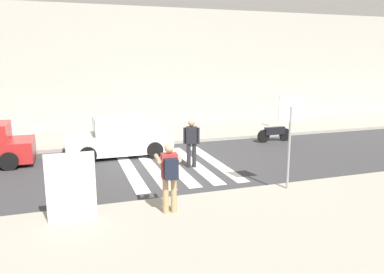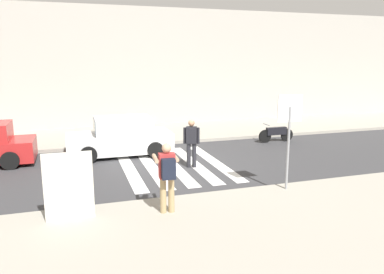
{
  "view_description": "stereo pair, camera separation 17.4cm",
  "coord_description": "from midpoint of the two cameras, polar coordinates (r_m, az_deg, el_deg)",
  "views": [
    {
      "loc": [
        -3.52,
        -12.53,
        3.79
      ],
      "look_at": [
        0.6,
        -0.2,
        1.1
      ],
      "focal_mm": 35.0,
      "sensor_mm": 36.0,
      "label": 1
    },
    {
      "loc": [
        -3.36,
        -12.59,
        3.79
      ],
      "look_at": [
        0.6,
        -0.2,
        1.1
      ],
      "focal_mm": 35.0,
      "sensor_mm": 36.0,
      "label": 2
    }
  ],
  "objects": [
    {
      "name": "crosswalk_stripe_2",
      "position": [
        13.75,
        -2.53,
        -4.31
      ],
      "size": [
        0.44,
        5.2,
        0.01
      ],
      "primitive_type": "cube",
      "color": "silver",
      "rests_on": "ground"
    },
    {
      "name": "crosswalk_stripe_4",
      "position": [
        14.23,
        3.71,
        -3.77
      ],
      "size": [
        0.44,
        5.2,
        0.01
      ],
      "primitive_type": "cube",
      "color": "silver",
      "rests_on": "ground"
    },
    {
      "name": "crosswalk_stripe_0",
      "position": [
        13.44,
        -9.15,
        -4.83
      ],
      "size": [
        0.44,
        5.2,
        0.01
      ],
      "primitive_type": "cube",
      "color": "silver",
      "rests_on": "ground"
    },
    {
      "name": "ground_plane",
      "position": [
        13.56,
        -2.31,
        -4.55
      ],
      "size": [
        120.0,
        120.0,
        0.0
      ],
      "primitive_type": "plane",
      "color": "#38383A"
    },
    {
      "name": "stop_sign",
      "position": [
        10.78,
        15.05,
        2.37
      ],
      "size": [
        0.76,
        0.08,
        2.71
      ],
      "color": "gray",
      "rests_on": "sidewalk_near"
    },
    {
      "name": "parked_car_white",
      "position": [
        15.28,
        -10.49,
        -0.08
      ],
      "size": [
        4.1,
        1.92,
        1.55
      ],
      "color": "white",
      "rests_on": "ground"
    },
    {
      "name": "sidewalk_far",
      "position": [
        19.24,
        -7.08,
        0.45
      ],
      "size": [
        60.0,
        4.8,
        0.14
      ],
      "primitive_type": "cube",
      "color": "#9E998C",
      "rests_on": "ground"
    },
    {
      "name": "photographer_with_backpack",
      "position": [
        8.96,
        -3.25,
        -5.35
      ],
      "size": [
        0.62,
        0.87,
        1.72
      ],
      "color": "tan",
      "rests_on": "sidewalk_near"
    },
    {
      "name": "crosswalk_stripe_3",
      "position": [
        13.97,
        0.64,
        -4.04
      ],
      "size": [
        0.44,
        5.2,
        0.01
      ],
      "primitive_type": "cube",
      "color": "silver",
      "rests_on": "ground"
    },
    {
      "name": "crosswalk_stripe_1",
      "position": [
        13.57,
        -5.81,
        -4.58
      ],
      "size": [
        0.44,
        5.2,
        0.01
      ],
      "primitive_type": "cube",
      "color": "silver",
      "rests_on": "ground"
    },
    {
      "name": "pedestrian_crossing",
      "position": [
        13.27,
        0.29,
        -0.57
      ],
      "size": [
        0.55,
        0.36,
        1.72
      ],
      "color": "#232328",
      "rests_on": "ground"
    },
    {
      "name": "motorcycle",
      "position": [
        17.99,
        12.96,
        0.57
      ],
      "size": [
        1.76,
        0.6,
        0.87
      ],
      "color": "black",
      "rests_on": "ground"
    },
    {
      "name": "advertising_board",
      "position": [
        9.08,
        -17.74,
        -7.17
      ],
      "size": [
        1.1,
        0.11,
        1.6
      ],
      "color": "beige",
      "rests_on": "sidewalk_near"
    },
    {
      "name": "sidewalk_near",
      "position": [
        8.13,
        9.87,
        -15.72
      ],
      "size": [
        60.0,
        6.0,
        0.14
      ],
      "primitive_type": "cube",
      "color": "#9E998C",
      "rests_on": "ground"
    },
    {
      "name": "building_facade_far",
      "position": [
        23.22,
        -9.35,
        10.37
      ],
      "size": [
        56.0,
        4.0,
        6.64
      ],
      "primitive_type": "cube",
      "color": "#ADA89E",
      "rests_on": "ground"
    }
  ]
}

